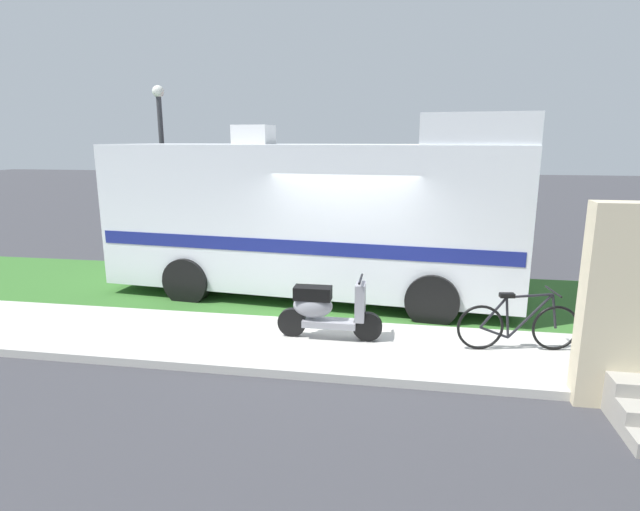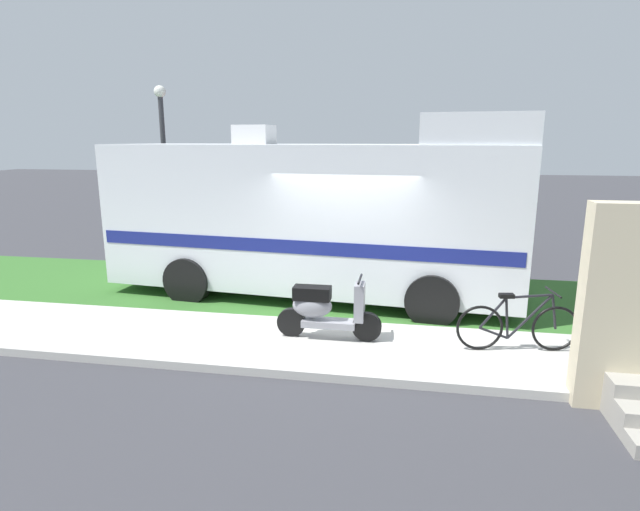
{
  "view_description": "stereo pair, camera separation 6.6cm",
  "coord_description": "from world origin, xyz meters",
  "views": [
    {
      "loc": [
        1.02,
        -8.15,
        3.06
      ],
      "look_at": [
        -0.4,
        0.3,
        1.1
      ],
      "focal_mm": 28.52,
      "sensor_mm": 36.0,
      "label": 1
    },
    {
      "loc": [
        1.09,
        -8.14,
        3.06
      ],
      "look_at": [
        -0.4,
        0.3,
        1.1
      ],
      "focal_mm": 28.52,
      "sensor_mm": 36.0,
      "label": 2
    }
  ],
  "objects": [
    {
      "name": "ground_plane",
      "position": [
        0.0,
        0.0,
        0.0
      ],
      "size": [
        80.0,
        80.0,
        0.0
      ],
      "primitive_type": "plane",
      "color": "#38383D"
    },
    {
      "name": "sidewalk",
      "position": [
        0.0,
        -1.2,
        0.06
      ],
      "size": [
        24.0,
        2.0,
        0.12
      ],
      "color": "beige",
      "rests_on": "ground"
    },
    {
      "name": "grass_strip",
      "position": [
        0.0,
        1.5,
        0.04
      ],
      "size": [
        24.0,
        3.4,
        0.08
      ],
      "color": "#336628",
      "rests_on": "ground"
    },
    {
      "name": "motorhome_rv",
      "position": [
        -0.65,
        1.47,
        1.65
      ],
      "size": [
        7.95,
        3.1,
        3.47
      ],
      "color": "silver",
      "rests_on": "ground"
    },
    {
      "name": "scooter",
      "position": [
        -0.1,
        -1.0,
        0.58
      ],
      "size": [
        1.59,
        0.5,
        0.97
      ],
      "color": "black",
      "rests_on": "ground"
    },
    {
      "name": "bicycle",
      "position": [
        2.66,
        -0.98,
        0.5
      ],
      "size": [
        1.71,
        0.52,
        0.89
      ],
      "color": "black",
      "rests_on": "ground"
    },
    {
      "name": "pickup_truck_near",
      "position": [
        0.33,
        6.34,
        0.94
      ],
      "size": [
        5.22,
        2.4,
        1.76
      ],
      "color": "maroon",
      "rests_on": "ground"
    },
    {
      "name": "bottle_green",
      "position": [
        4.07,
        -1.42,
        0.22
      ],
      "size": [
        0.07,
        0.07,
        0.25
      ],
      "color": "navy",
      "rests_on": "ground"
    },
    {
      "name": "street_lamp_post",
      "position": [
        -4.84,
        3.6,
        2.61
      ],
      "size": [
        0.28,
        0.28,
        4.31
      ],
      "color": "#333338",
      "rests_on": "ground"
    }
  ]
}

